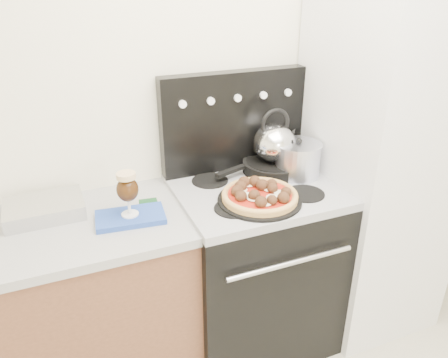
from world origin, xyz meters
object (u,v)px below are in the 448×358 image
tea_kettle (274,140)px  stove_body (253,269)px  beer_glass (128,194)px  skillet (273,166)px  pizza (260,194)px  base_cabinet (27,326)px  stock_pot (297,160)px  pizza_pan (260,200)px  fridge (378,161)px  oven_mitt (130,217)px

tea_kettle → stove_body: bearing=-141.6°
beer_glass → skillet: 0.80m
pizza → base_cabinet: bearing=171.7°
skillet → stock_pot: bearing=-44.6°
tea_kettle → base_cabinet: bearing=-176.4°
pizza_pan → skillet: (0.21, 0.27, 0.02)m
pizza → tea_kettle: size_ratio=1.46×
base_cabinet → beer_glass: 0.77m
fridge → pizza_pan: (-0.75, -0.11, -0.02)m
stock_pot → fridge: bearing=-9.2°
stock_pot → tea_kettle: bearing=135.4°
base_cabinet → fridge: 1.88m
stove_body → pizza: size_ratio=2.59×
pizza_pan → skillet: skillet is taller
fridge → pizza: size_ratio=5.59×
base_cabinet → tea_kettle: size_ratio=6.22×
pizza_pan → skillet: 0.34m
fridge → tea_kettle: 0.58m
oven_mitt → pizza: 0.57m
fridge → pizza: (-0.75, -0.11, 0.01)m
oven_mitt → tea_kettle: bearing=12.4°
pizza_pan → stock_pot: 0.36m
oven_mitt → pizza: bearing=-9.6°
fridge → pizza: bearing=-172.0°
stock_pot → beer_glass: bearing=-174.5°
fridge → beer_glass: fridge is taller
base_cabinet → fridge: bearing=-1.6°
pizza → skillet: (0.21, 0.27, -0.01)m
pizza_pan → skillet: bearing=51.7°
pizza → fridge: bearing=8.0°
oven_mitt → stock_pot: (0.86, 0.08, 0.09)m
beer_glass → pizza_pan: (0.56, -0.10, -0.10)m
pizza_pan → pizza: (0.00, 0.00, 0.03)m
stove_body → oven_mitt: size_ratio=3.05×
stock_pot → oven_mitt: bearing=-174.5°
tea_kettle → pizza: bearing=-129.7°
base_cabinet → stock_pot: bearing=1.0°
pizza → oven_mitt: bearing=170.4°
oven_mitt → stock_pot: bearing=5.5°
oven_mitt → pizza: size_ratio=0.85×
oven_mitt → beer_glass: bearing=0.0°
fridge → beer_glass: (-1.31, -0.01, 0.07)m
base_cabinet → beer_glass: beer_glass is taller
stove_body → skillet: size_ratio=2.81×
oven_mitt → pizza_pan: (0.56, -0.10, 0.01)m
skillet → tea_kettle: size_ratio=1.34×
pizza_pan → tea_kettle: size_ratio=1.63×
stove_body → pizza_pan: (-0.05, -0.13, 0.49)m
oven_mitt → skillet: skillet is taller
skillet → stock_pot: size_ratio=1.40×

